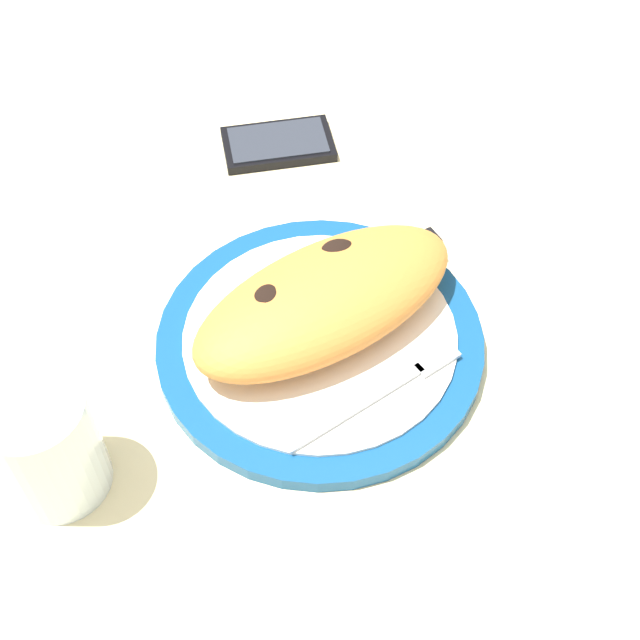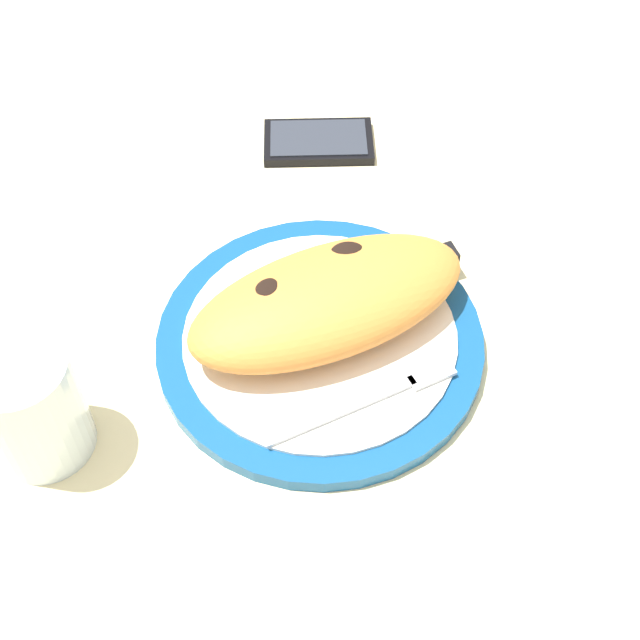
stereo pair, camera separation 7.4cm
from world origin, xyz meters
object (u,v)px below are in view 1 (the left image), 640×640
object	(u,v)px
plate	(320,341)
knife	(369,268)
fork	(387,387)
water_glass	(48,449)
smartphone	(278,144)
calzone	(325,300)

from	to	relation	value
plate	knife	world-z (taller)	knife
fork	knife	size ratio (longest dim) A/B	0.80
plate	fork	distance (cm)	7.89
water_glass	plate	bearing A→B (deg)	11.04
fork	smartphone	world-z (taller)	fork
smartphone	water_glass	world-z (taller)	water_glass
smartphone	water_glass	size ratio (longest dim) A/B	1.19
fork	smartphone	bearing A→B (deg)	85.61
plate	fork	size ratio (longest dim) A/B	1.64
knife	smartphone	xyz separation A→B (cm)	(-1.14, 21.00, -1.65)
smartphone	knife	bearing A→B (deg)	-86.90
calzone	fork	distance (cm)	9.05
calzone	water_glass	bearing A→B (deg)	-166.71
plate	water_glass	world-z (taller)	water_glass
plate	smartphone	xyz separation A→B (cm)	(5.63, 26.06, -0.26)
plate	calzone	world-z (taller)	calzone
fork	water_glass	size ratio (longest dim) A/B	1.64
knife	water_glass	bearing A→B (deg)	-162.33
water_glass	knife	bearing A→B (deg)	17.67
calzone	water_glass	distance (cm)	25.13
plate	water_glass	size ratio (longest dim) A/B	2.69
calzone	smartphone	world-z (taller)	calzone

